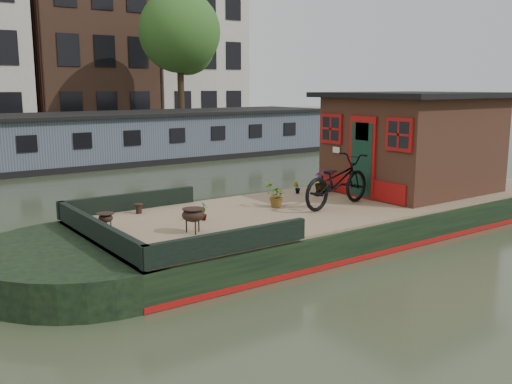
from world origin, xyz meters
TOP-DOWN VIEW (x-y plane):
  - ground at (0.00, 0.00)m, footprint 120.00×120.00m
  - houseboat_hull at (-1.33, 0.00)m, footprint 14.01×4.02m
  - houseboat_deck at (0.00, 0.00)m, footprint 11.80×3.80m
  - bow_bulwark at (-5.07, 0.00)m, footprint 3.00×4.00m
  - cabin at (2.19, 0.00)m, footprint 4.00×3.50m
  - bicycle at (-0.71, -0.36)m, footprint 2.21×1.09m
  - potted_plant_a at (-3.71, 0.19)m, footprint 0.24×0.25m
  - potted_plant_b at (-0.44, 1.30)m, footprint 0.20×0.20m
  - potted_plant_c at (-1.83, 0.34)m, footprint 0.53×0.49m
  - potted_plant_d at (0.05, 0.96)m, footprint 0.42×0.42m
  - brazier_front at (-4.35, -0.53)m, footprint 0.53×0.53m
  - brazier_rear at (-5.60, 0.41)m, footprint 0.43×0.43m
  - bollard_port at (-4.48, 1.50)m, footprint 0.18×0.18m
  - bollard_stbd at (-4.72, -1.70)m, footprint 0.19×0.19m
  - far_houseboat at (0.00, 14.00)m, footprint 20.40×4.40m
  - quay at (0.00, 20.50)m, footprint 60.00×6.00m
  - townhouse_row at (0.15, 27.50)m, footprint 27.25×8.00m
  - tree_right at (6.14, 19.07)m, footprint 4.40×4.40m

SIDE VIEW (x-z plane):
  - ground at x=0.00m, z-range 0.00..0.00m
  - houseboat_hull at x=-1.33m, z-range -0.03..0.57m
  - quay at x=0.00m, z-range 0.00..0.90m
  - houseboat_deck at x=0.00m, z-range 0.60..0.65m
  - bollard_port at x=-4.48m, z-range 0.65..0.85m
  - bollard_stbd at x=-4.72m, z-range 0.65..0.87m
  - potted_plant_b at x=-0.44m, z-range 0.65..0.93m
  - bow_bulwark at x=-5.07m, z-range 0.65..1.00m
  - brazier_rear at x=-5.60m, z-range 0.65..1.01m
  - potted_plant_a at x=-3.71m, z-range 0.65..1.05m
  - brazier_front at x=-4.35m, z-range 0.65..1.10m
  - potted_plant_c at x=-1.83m, z-range 0.65..1.15m
  - potted_plant_d at x=0.05m, z-range 0.65..1.23m
  - far_houseboat at x=0.00m, z-range -0.09..2.02m
  - bicycle at x=-0.71m, z-range 0.65..1.76m
  - cabin at x=2.19m, z-range 0.67..3.09m
  - tree_right at x=6.14m, z-range 2.19..9.59m
  - townhouse_row at x=0.15m, z-range -0.35..16.15m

